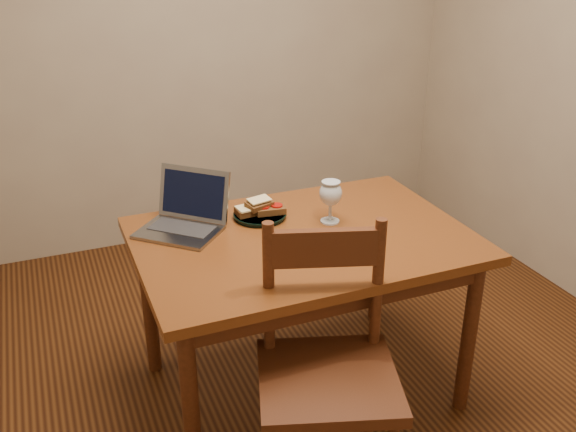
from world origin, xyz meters
name	(u,v)px	position (x,y,z in m)	size (l,w,h in m)	color
floor	(309,370)	(0.00, 0.00, -0.01)	(3.20, 3.20, 0.02)	black
back_wall	(201,29)	(0.00, 1.61, 1.30)	(3.20, 0.02, 2.60)	gray
table	(303,255)	(-0.08, -0.10, 0.65)	(1.30, 0.90, 0.74)	#542C0E
chair	(328,360)	(-0.21, -0.61, 0.54)	(0.57, 0.56, 0.49)	#391A0B
plate	(260,215)	(-0.18, 0.13, 0.75)	(0.22, 0.22, 0.02)	black
sandwich_cheese	(250,210)	(-0.22, 0.14, 0.78)	(0.12, 0.07, 0.04)	#381E0C
sandwich_tomato	(270,208)	(-0.14, 0.12, 0.78)	(0.12, 0.07, 0.04)	#381E0C
sandwich_top	(259,203)	(-0.18, 0.13, 0.80)	(0.11, 0.06, 0.03)	#381E0C
milk_glass	(330,202)	(0.07, -0.02, 0.83)	(0.09, 0.09, 0.18)	white
laptop	(186,214)	(-0.49, 0.15, 0.80)	(0.42, 0.42, 0.22)	slate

